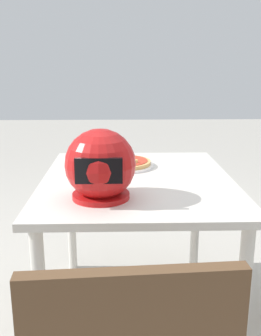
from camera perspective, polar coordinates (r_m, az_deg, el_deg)
name	(u,v)px	position (r m, az deg, el deg)	size (l,w,h in m)	color
ground_plane	(137,313)	(2.11, 0.90, -20.37)	(14.00, 14.00, 0.00)	#B2ADA3
dining_table	(137,196)	(1.82, 0.98, -4.11)	(0.86, 1.04, 0.71)	beige
pizza_plate	(124,165)	(1.99, -0.89, 0.39)	(0.30, 0.30, 0.01)	white
pizza	(124,162)	(1.98, -0.90, 0.87)	(0.27, 0.27, 0.05)	tan
motorcycle_helmet	(100,166)	(1.50, -4.41, 0.33)	(0.27, 0.27, 0.27)	#B21414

